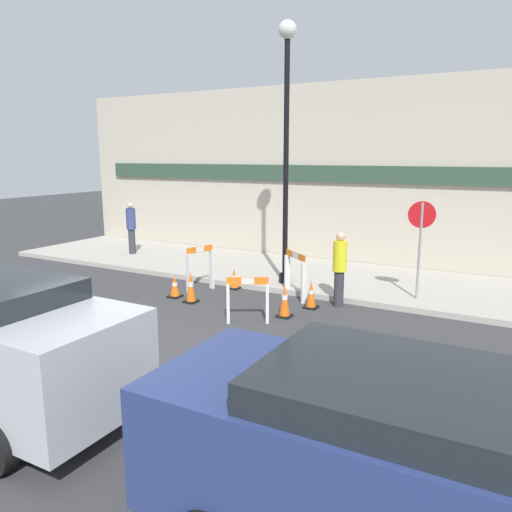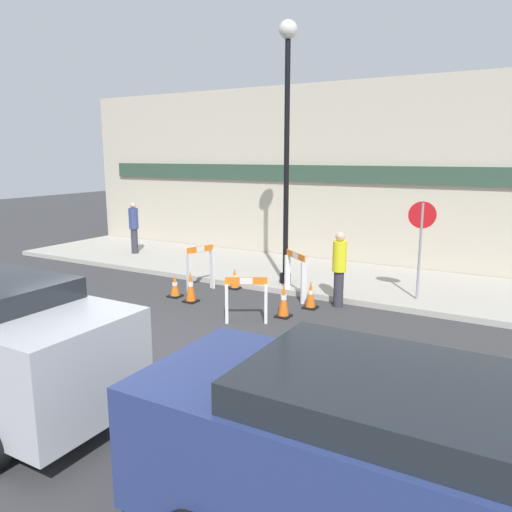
# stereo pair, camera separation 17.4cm
# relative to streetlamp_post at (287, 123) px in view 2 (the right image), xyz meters

# --- Properties ---
(ground_plane) EXTENTS (60.00, 60.00, 0.00)m
(ground_plane) POSITION_rel_streetlamp_post_xyz_m (-0.73, -5.11, -4.13)
(ground_plane) COLOR #38383A
(sidewalk_slab) EXTENTS (18.00, 3.92, 0.13)m
(sidewalk_slab) POSITION_rel_streetlamp_post_xyz_m (-0.73, 1.35, -4.06)
(sidewalk_slab) COLOR #ADA89E
(sidewalk_slab) RESTS_ON ground_plane
(storefront_facade) EXTENTS (18.00, 0.22, 5.50)m
(storefront_facade) POSITION_rel_streetlamp_post_xyz_m (-0.73, 3.38, -1.37)
(storefront_facade) COLOR #BCB29E
(storefront_facade) RESTS_ON ground_plane
(streetlamp_post) EXTENTS (0.44, 0.44, 6.32)m
(streetlamp_post) POSITION_rel_streetlamp_post_xyz_m (0.00, 0.00, 0.00)
(streetlamp_post) COLOR black
(streetlamp_post) RESTS_ON sidewalk_slab
(stop_sign) EXTENTS (0.59, 0.16, 2.23)m
(stop_sign) POSITION_rel_streetlamp_post_xyz_m (3.28, 0.15, -2.50)
(stop_sign) COLOR gray
(stop_sign) RESTS_ON sidewalk_slab
(barricade_0) EXTENTS (0.82, 0.70, 1.12)m
(barricade_0) POSITION_rel_streetlamp_post_xyz_m (0.64, -0.76, -3.51)
(barricade_0) COLOR white
(barricade_0) RESTS_ON ground_plane
(barricade_1) EXTENTS (0.36, 0.78, 1.14)m
(barricade_1) POSITION_rel_streetlamp_post_xyz_m (-1.71, -1.31, -3.52)
(barricade_1) COLOR white
(barricade_1) RESTS_ON ground_plane
(barricade_2) EXTENTS (0.80, 0.54, 0.96)m
(barricade_2) POSITION_rel_streetlamp_post_xyz_m (0.54, -2.86, -3.61)
(barricade_2) COLOR white
(barricade_2) RESTS_ON ground_plane
(traffic_cone_0) EXTENTS (0.30, 0.30, 0.53)m
(traffic_cone_0) POSITION_rel_streetlamp_post_xyz_m (-1.08, -0.71, -3.87)
(traffic_cone_0) COLOR black
(traffic_cone_0) RESTS_ON ground_plane
(traffic_cone_1) EXTENTS (0.30, 0.30, 0.75)m
(traffic_cone_1) POSITION_rel_streetlamp_post_xyz_m (-1.34, -2.23, -3.76)
(traffic_cone_1) COLOR black
(traffic_cone_1) RESTS_ON ground_plane
(traffic_cone_2) EXTENTS (0.30, 0.30, 0.75)m
(traffic_cone_2) POSITION_rel_streetlamp_post_xyz_m (1.03, -2.15, -3.77)
(traffic_cone_2) COLOR black
(traffic_cone_2) RESTS_ON ground_plane
(traffic_cone_3) EXTENTS (0.30, 0.30, 0.55)m
(traffic_cone_3) POSITION_rel_streetlamp_post_xyz_m (-1.93, -2.07, -3.86)
(traffic_cone_3) COLOR black
(traffic_cone_3) RESTS_ON ground_plane
(traffic_cone_4) EXTENTS (0.30, 0.30, 0.64)m
(traffic_cone_4) POSITION_rel_streetlamp_post_xyz_m (1.27, -1.30, -3.82)
(traffic_cone_4) COLOR black
(traffic_cone_4) RESTS_ON ground_plane
(person_worker) EXTENTS (0.40, 0.40, 1.70)m
(person_worker) POSITION_rel_streetlamp_post_xyz_m (1.76, -0.86, -3.20)
(person_worker) COLOR #33333D
(person_worker) RESTS_ON ground_plane
(person_pedestrian) EXTENTS (0.39, 0.39, 1.70)m
(person_pedestrian) POSITION_rel_streetlamp_post_xyz_m (-6.12, 1.04, -3.07)
(person_pedestrian) COLOR #33333D
(person_pedestrian) RESTS_ON sidewalk_slab
(parked_car_2) EXTENTS (4.54, 1.92, 1.70)m
(parked_car_2) POSITION_rel_streetlamp_post_xyz_m (4.77, -7.56, -3.16)
(parked_car_2) COLOR navy
(parked_car_2) RESTS_ON ground_plane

